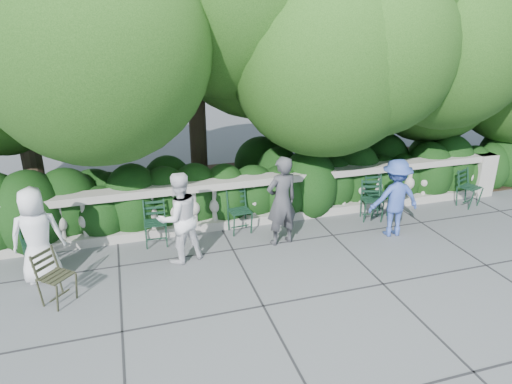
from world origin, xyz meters
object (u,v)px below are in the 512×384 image
object	(u,v)px
chair_d	(379,217)
person_woman_grey	(282,201)
chair_e	(372,222)
person_older_blue	(395,198)
chair_a	(41,268)
person_businessman	(37,235)
person_casual_man	(179,218)
chair_b	(157,248)
chair_weathered	(68,305)
chair_f	(473,208)
chair_c	(242,235)

from	to	relation	value
chair_d	person_woman_grey	size ratio (longest dim) A/B	0.50
chair_e	person_older_blue	xyz separation A→B (m)	(0.07, -0.57, 0.76)
chair_a	person_businessman	distance (m)	0.89
chair_a	person_casual_man	bearing A→B (deg)	-26.55
chair_b	chair_e	size ratio (longest dim) A/B	1.00
chair_d	chair_e	world-z (taller)	same
chair_b	chair_d	size ratio (longest dim) A/B	1.00
person_woman_grey	chair_weathered	bearing A→B (deg)	3.46
chair_d	person_woman_grey	distance (m)	2.59
chair_b	person_older_blue	distance (m)	4.54
chair_b	chair_f	bearing A→B (deg)	2.14
chair_e	chair_a	bearing A→B (deg)	-164.82
chair_a	person_woman_grey	size ratio (longest dim) A/B	0.50
person_woman_grey	person_older_blue	bearing A→B (deg)	161.70
chair_d	chair_weathered	size ratio (longest dim) A/B	1.00
chair_b	chair_e	distance (m)	4.35
person_older_blue	person_casual_man	bearing A→B (deg)	3.26
chair_c	person_casual_man	xyz separation A→B (m)	(-1.27, -0.62, 0.80)
person_woman_grey	person_casual_man	distance (m)	1.88
chair_f	chair_weathered	world-z (taller)	same
chair_e	person_businessman	size ratio (longest dim) A/B	0.53
chair_c	chair_f	world-z (taller)	same
chair_e	chair_f	xyz separation A→B (m)	(2.53, 0.02, 0.00)
chair_c	chair_d	world-z (taller)	same
chair_weathered	person_woman_grey	distance (m)	3.89
person_businessman	person_casual_man	world-z (taller)	person_casual_man
chair_f	person_businessman	distance (m)	8.76
chair_b	chair_f	world-z (taller)	same
chair_d	person_woman_grey	world-z (taller)	person_woman_grey
chair_f	person_casual_man	bearing A→B (deg)	163.68
chair_c	chair_d	size ratio (longest dim) A/B	1.00
chair_b	person_woman_grey	size ratio (longest dim) A/B	0.50
chair_b	person_older_blue	xyz separation A→B (m)	(4.42, -0.74, 0.76)
chair_b	person_woman_grey	bearing A→B (deg)	-8.16
chair_f	person_woman_grey	xyz separation A→B (m)	(-4.64, -0.31, 0.84)
chair_c	chair_weathered	distance (m)	3.40
chair_b	chair_f	distance (m)	6.88
person_businessman	chair_a	bearing A→B (deg)	-76.14
chair_c	person_casual_man	bearing A→B (deg)	-159.23
chair_a	chair_d	bearing A→B (deg)	-14.95
chair_d	person_woman_grey	bearing A→B (deg)	-168.67
person_businessman	person_woman_grey	world-z (taller)	person_woman_grey
person_casual_man	person_older_blue	bearing A→B (deg)	159.69
person_woman_grey	person_older_blue	xyz separation A→B (m)	(2.18, -0.28, -0.09)
chair_b	chair_e	world-z (taller)	same
person_woman_grey	chair_f	bearing A→B (deg)	172.95
chair_b	chair_e	xyz separation A→B (m)	(4.35, -0.16, 0.00)
chair_f	chair_d	bearing A→B (deg)	155.33
chair_weathered	person_casual_man	xyz separation A→B (m)	(1.80, 0.85, 0.80)
chair_c	person_businessman	distance (m)	3.62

